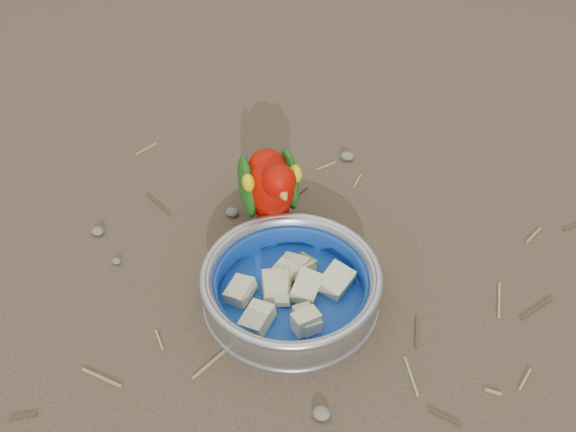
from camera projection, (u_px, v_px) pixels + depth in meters
The scene contains 6 objects.
ground at pixel (300, 293), 0.90m from camera, with size 60.00×60.00×0.00m, color #4C3B2C.
food_bowl at pixel (291, 299), 0.88m from camera, with size 0.24×0.24×0.02m, color #B2B2BA.
bowl_wall at pixel (291, 285), 0.86m from camera, with size 0.24×0.24×0.04m, color #B2B2BA, non-canonical shape.
fruit_wedges at pixel (291, 288), 0.86m from camera, with size 0.14×0.14×0.03m, color beige, non-canonical shape.
lory_parrot at pixel (271, 193), 0.94m from camera, with size 0.09×0.18×0.15m, color #B10900, non-canonical shape.
ground_debris at pixel (309, 262), 0.94m from camera, with size 0.90×0.80×0.01m, color olive, non-canonical shape.
Camera 1 is at (0.30, -0.51, 0.68)m, focal length 40.00 mm.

